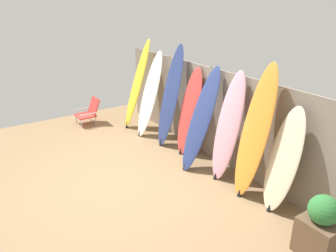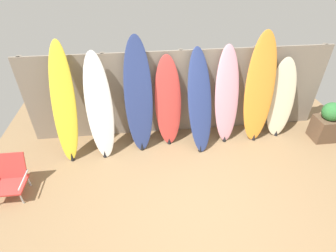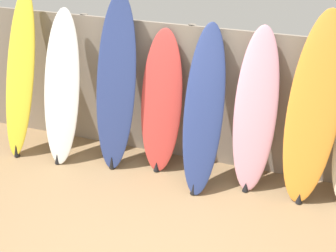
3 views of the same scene
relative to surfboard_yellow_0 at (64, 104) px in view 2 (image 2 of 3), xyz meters
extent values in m
plane|color=#8E704C|center=(2.18, -1.55, -1.05)|extent=(7.68, 7.68, 0.00)
cube|color=gray|center=(2.18, 0.45, -0.15)|extent=(6.08, 0.04, 1.80)
cylinder|color=slate|center=(-0.70, 0.49, -0.15)|extent=(0.10, 0.10, 1.80)
cylinder|color=slate|center=(0.74, 0.49, -0.15)|extent=(0.10, 0.10, 1.80)
cylinder|color=slate|center=(2.18, 0.49, -0.15)|extent=(0.10, 0.10, 1.80)
cylinder|color=slate|center=(3.62, 0.49, -0.15)|extent=(0.10, 0.10, 1.80)
cylinder|color=slate|center=(5.06, 0.49, -0.15)|extent=(0.10, 0.10, 1.80)
ellipsoid|color=yellow|center=(0.00, 0.00, 0.01)|extent=(0.48, 0.80, 2.13)
cone|color=black|center=(0.00, -0.32, -0.96)|extent=(0.08, 0.08, 0.17)
ellipsoid|color=white|center=(0.61, 0.00, -0.09)|extent=(0.56, 0.74, 1.93)
cone|color=black|center=(0.61, -0.30, -0.98)|extent=(0.08, 0.08, 0.13)
ellipsoid|color=navy|center=(1.34, 0.08, 0.03)|extent=(0.53, 0.58, 2.17)
cone|color=black|center=(1.34, -0.16, -0.96)|extent=(0.08, 0.08, 0.16)
ellipsoid|color=#D13D38|center=(1.90, 0.17, -0.17)|extent=(0.55, 0.51, 1.77)
cone|color=black|center=(1.90, -0.04, -0.98)|extent=(0.08, 0.08, 0.12)
ellipsoid|color=navy|center=(2.49, -0.01, -0.10)|extent=(0.53, 0.85, 1.91)
cone|color=black|center=(2.49, -0.35, -0.98)|extent=(0.08, 0.08, 0.14)
ellipsoid|color=pink|center=(3.06, 0.14, -0.09)|extent=(0.53, 0.57, 1.93)
cone|color=black|center=(3.06, -0.09, -0.99)|extent=(0.08, 0.08, 0.11)
ellipsoid|color=orange|center=(3.69, 0.10, 0.03)|extent=(0.63, 0.58, 2.17)
cone|color=black|center=(3.69, -0.12, -0.98)|extent=(0.08, 0.08, 0.12)
ellipsoid|color=beige|center=(4.23, 0.15, -0.23)|extent=(0.59, 0.47, 1.64)
cone|color=black|center=(4.23, -0.03, -0.99)|extent=(0.08, 0.08, 0.11)
cylinder|color=silver|center=(-0.61, -1.27, -0.94)|extent=(0.02, 0.02, 0.22)
cylinder|color=silver|center=(-1.02, -0.89, -0.94)|extent=(0.02, 0.02, 0.22)
cylinder|color=silver|center=(-0.61, -0.89, -0.94)|extent=(0.02, 0.02, 0.22)
cube|color=red|center=(-0.81, -1.08, -0.82)|extent=(0.48, 0.44, 0.03)
cube|color=red|center=(-0.81, -0.84, -0.62)|extent=(0.46, 0.20, 0.43)
cylinder|color=silver|center=(-0.57, -1.08, -0.71)|extent=(0.02, 0.44, 0.02)
cube|color=brown|center=(5.15, -0.23, -0.80)|extent=(0.47, 0.41, 0.50)
sphere|color=#307638|center=(5.15, -0.23, -0.39)|extent=(0.38, 0.38, 0.38)
camera|label=1|loc=(6.87, -3.59, 2.01)|focal=35.00mm
camera|label=2|loc=(1.38, -4.24, 2.40)|focal=28.00mm
camera|label=3|loc=(3.71, -4.74, 2.27)|focal=50.00mm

